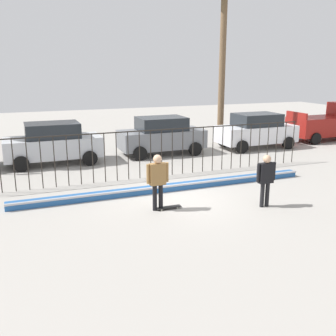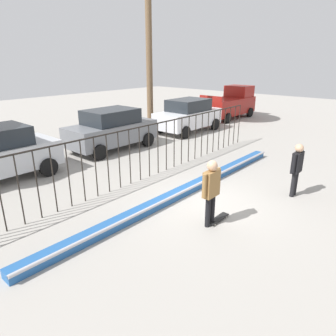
{
  "view_description": "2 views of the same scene",
  "coord_description": "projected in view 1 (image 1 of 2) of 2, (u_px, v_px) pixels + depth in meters",
  "views": [
    {
      "loc": [
        -4.97,
        -11.64,
        4.32
      ],
      "look_at": [
        -0.09,
        0.74,
        0.89
      ],
      "focal_mm": 41.83,
      "sensor_mm": 36.0,
      "label": 1
    },
    {
      "loc": [
        -7.12,
        -4.68,
        4.1
      ],
      "look_at": [
        -0.32,
        1.27,
        0.9
      ],
      "focal_mm": 33.05,
      "sensor_mm": 36.0,
      "label": 2
    }
  ],
  "objects": [
    {
      "name": "skateboard",
      "position": [
        169.0,
        207.0,
        12.3
      ],
      "size": [
        0.8,
        0.2,
        0.07
      ],
      "rotation": [
        0.0,
        0.0,
        0.35
      ],
      "color": "black",
      "rests_on": "ground"
    },
    {
      "name": "parked_car_gray",
      "position": [
        161.0,
        135.0,
        19.91
      ],
      "size": [
        4.3,
        2.12,
        1.9
      ],
      "rotation": [
        0.0,
        0.0,
        -0.01
      ],
      "color": "slate",
      "rests_on": "ground"
    },
    {
      "name": "ground_plane",
      "position": [
        178.0,
        198.0,
        13.33
      ],
      "size": [
        60.0,
        60.0,
        0.0
      ],
      "primitive_type": "plane",
      "color": "#9E9991"
    },
    {
      "name": "parked_car_white",
      "position": [
        256.0,
        130.0,
        21.46
      ],
      "size": [
        4.3,
        2.12,
        1.9
      ],
      "rotation": [
        0.0,
        0.0,
        -0.0
      ],
      "color": "silver",
      "rests_on": "ground"
    },
    {
      "name": "camera_operator",
      "position": [
        266.0,
        176.0,
        12.29
      ],
      "size": [
        0.68,
        0.26,
        1.69
      ],
      "rotation": [
        0.0,
        0.0,
        2.18
      ],
      "color": "black",
      "rests_on": "ground"
    },
    {
      "name": "bowl_coping_ledge",
      "position": [
        169.0,
        187.0,
        14.12
      ],
      "size": [
        11.0,
        0.4,
        0.27
      ],
      "color": "#235699",
      "rests_on": "ground"
    },
    {
      "name": "parked_car_silver",
      "position": [
        53.0,
        143.0,
        17.87
      ],
      "size": [
        4.3,
        2.12,
        1.9
      ],
      "rotation": [
        0.0,
        0.0,
        -0.05
      ],
      "color": "#B7BABF",
      "rests_on": "ground"
    },
    {
      "name": "pickup_truck",
      "position": [
        329.0,
        123.0,
        23.88
      ],
      "size": [
        4.7,
        2.12,
        2.24
      ],
      "rotation": [
        0.0,
        0.0,
        -0.04
      ],
      "color": "maroon",
      "rests_on": "ground"
    },
    {
      "name": "perimeter_fence",
      "position": [
        151.0,
        149.0,
        15.61
      ],
      "size": [
        14.04,
        0.04,
        1.93
      ],
      "color": "black",
      "rests_on": "ground"
    },
    {
      "name": "skateboarder",
      "position": [
        158.0,
        177.0,
        11.98
      ],
      "size": [
        0.71,
        0.27,
        1.77
      ],
      "rotation": [
        0.0,
        0.0,
        0.17
      ],
      "color": "black",
      "rests_on": "ground"
    }
  ]
}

